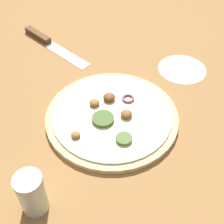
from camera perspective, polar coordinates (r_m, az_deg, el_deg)
ground_plane at (r=0.74m, az=0.00°, el=-1.18°), size 3.00×3.00×0.00m
pizza at (r=0.74m, az=-0.02°, el=-0.75°), size 0.31×0.31×0.03m
knife at (r=1.01m, az=-12.05°, el=12.71°), size 0.12×0.27×0.02m
spice_jar at (r=0.59m, az=-14.45°, el=-14.23°), size 0.05×0.05×0.09m
flour_patch at (r=0.90m, az=12.69°, el=7.69°), size 0.13×0.13×0.00m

